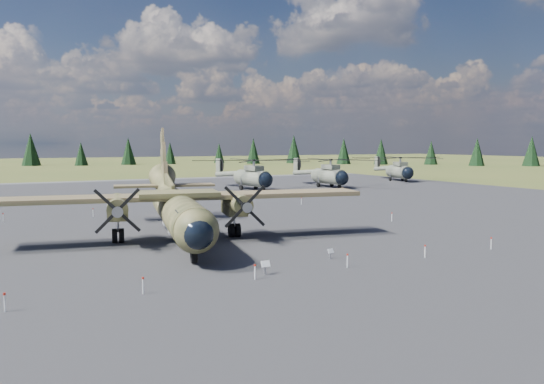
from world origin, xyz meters
name	(u,v)px	position (x,y,z in m)	size (l,w,h in m)	color
ground	(229,235)	(0.00, 0.00, 0.00)	(500.00, 500.00, 0.00)	brown
apron	(189,219)	(0.00, 10.00, 0.00)	(120.00, 120.00, 0.04)	#5A595E
transport_plane	(177,204)	(-4.07, 0.44, 2.68)	(28.31, 25.46, 9.33)	#32371D
helicopter_near	(252,168)	(18.92, 36.41, 3.42)	(21.21, 23.47, 4.83)	slate
helicopter_mid	(329,167)	(32.38, 35.19, 3.38)	(18.86, 22.18, 4.76)	slate
helicopter_far	(399,164)	(52.60, 41.45, 3.33)	(22.49, 23.33, 4.69)	slate
info_placard_left	(265,265)	(-3.01, -12.76, 0.53)	(0.51, 0.22, 0.80)	gray
info_placard_right	(331,252)	(2.48, -10.97, 0.44)	(0.45, 0.25, 0.66)	gray
barrier_fence	(223,230)	(-0.46, -0.08, 0.51)	(33.12, 29.62, 0.85)	white
treeline	(229,176)	(-0.44, -1.22, 4.82)	(322.62, 324.17, 10.97)	black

